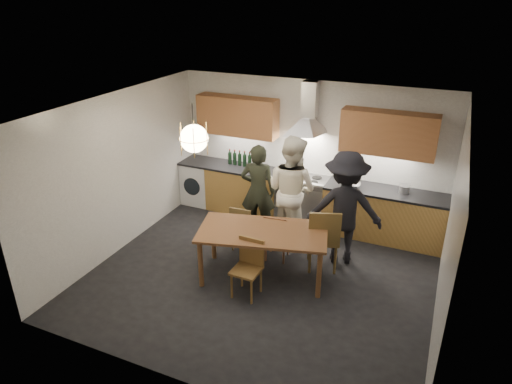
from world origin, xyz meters
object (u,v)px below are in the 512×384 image
at_px(chair_back_left, 242,225).
at_px(person_left, 258,191).
at_px(dining_table, 263,236).
at_px(chair_front, 249,263).
at_px(stock_pot, 404,189).
at_px(person_right, 344,208).
at_px(wine_bottles, 245,159).
at_px(person_mid, 291,190).
at_px(mixing_bowl, 351,185).

relative_size(chair_back_left, person_left, 0.48).
height_order(dining_table, chair_front, chair_front).
distance_m(dining_table, person_left, 1.35).
height_order(chair_back_left, stock_pot, stock_pot).
bearing_deg(chair_front, stock_pot, 56.10).
relative_size(chair_front, stock_pot, 4.78).
bearing_deg(person_left, person_right, 158.87).
bearing_deg(person_right, wine_bottles, -41.03).
xyz_separation_m(dining_table, wine_bottles, (-1.24, 2.04, 0.35)).
distance_m(chair_back_left, stock_pot, 2.77).
bearing_deg(chair_back_left, stock_pot, -151.94).
bearing_deg(dining_table, person_mid, 75.12).
distance_m(chair_back_left, person_right, 1.69).
height_order(dining_table, wine_bottles, wine_bottles).
xyz_separation_m(dining_table, person_mid, (0.01, 1.21, 0.25)).
bearing_deg(person_right, stock_pot, -141.68).
xyz_separation_m(person_left, stock_pot, (2.33, 0.77, 0.13)).
distance_m(chair_front, wine_bottles, 2.82).
xyz_separation_m(dining_table, person_left, (-0.60, 1.20, 0.13)).
bearing_deg(wine_bottles, dining_table, -58.70).
height_order(person_left, mixing_bowl, person_left).
distance_m(person_left, mixing_bowl, 1.61).
distance_m(chair_front, stock_pot, 3.03).
relative_size(dining_table, wine_bottles, 2.92).
xyz_separation_m(person_mid, mixing_bowl, (0.86, 0.66, -0.01)).
xyz_separation_m(dining_table, person_right, (0.97, 0.96, 0.22)).
bearing_deg(stock_pot, person_mid, -155.96).
relative_size(dining_table, person_mid, 1.08).
distance_m(person_left, stock_pot, 2.46).
bearing_deg(chair_front, mixing_bowl, 71.05).
distance_m(person_right, wine_bottles, 2.46).
bearing_deg(person_mid, wine_bottles, -16.79).
relative_size(person_left, mixing_bowl, 5.20).
xyz_separation_m(chair_front, person_left, (-0.57, 1.65, 0.35)).
height_order(dining_table, person_right, person_right).
bearing_deg(stock_pot, person_right, -126.72).
xyz_separation_m(person_right, wine_bottles, (-2.21, 1.08, 0.13)).
xyz_separation_m(person_mid, person_right, (0.96, -0.25, -0.03)).
bearing_deg(stock_pot, wine_bottles, 178.83).
bearing_deg(mixing_bowl, person_mid, -142.25).
xyz_separation_m(chair_back_left, person_mid, (0.61, 0.63, 0.49)).
height_order(dining_table, person_mid, person_mid).
relative_size(person_left, wine_bottles, 2.37).
distance_m(chair_back_left, chair_front, 1.17).
relative_size(chair_back_left, person_right, 0.44).
bearing_deg(person_mid, person_left, 17.22).
height_order(chair_front, wine_bottles, wine_bottles).
xyz_separation_m(chair_back_left, wine_bottles, (-0.63, 1.46, 0.59)).
relative_size(chair_front, mixing_bowl, 2.64).
distance_m(dining_table, mixing_bowl, 2.08).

